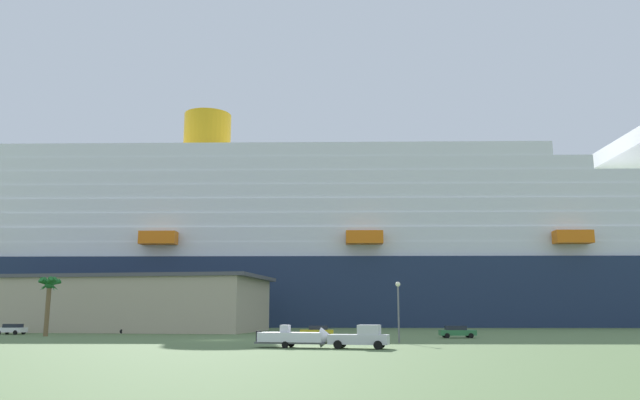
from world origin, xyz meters
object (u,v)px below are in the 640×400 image
cruise_ship (362,255)px  parked_car_green_wagon (457,331)px  small_boat_on_trailer (299,338)px  palm_tree (49,289)px  parked_car_yellow_taxi (317,331)px  pickup_truck (361,337)px  parked_car_white_van (12,329)px  street_lamp (398,302)px  parked_car_red_hatchback (134,328)px

cruise_ship → parked_car_green_wagon: size_ratio=62.81×
small_boat_on_trailer → parked_car_green_wagon: small_boat_on_trailer is taller
palm_tree → parked_car_yellow_taxi: bearing=-1.5°
pickup_truck → small_boat_on_trailer: size_ratio=0.67×
parked_car_green_wagon → parked_car_yellow_taxi: (-18.47, -0.24, -0.00)m
pickup_truck → parked_car_yellow_taxi: pickup_truck is taller
parked_car_white_van → parked_car_yellow_taxi: 47.77m
street_lamp → parked_car_white_van: size_ratio=1.44×
cruise_ship → street_lamp: cruise_ship is taller
small_boat_on_trailer → parked_car_white_van: 56.62m
small_boat_on_trailer → parked_car_red_hatchback: 47.93m
parked_car_red_hatchback → cruise_ship: bearing=56.0°
pickup_truck → parked_car_green_wagon: 27.59m
pickup_truck → parked_car_red_hatchback: 52.68m
street_lamp → parked_car_white_van: bearing=160.5°
parked_car_green_wagon → pickup_truck: bearing=-116.3°
street_lamp → parked_car_red_hatchback: street_lamp is taller
parked_car_green_wagon → parked_car_yellow_taxi: size_ratio=1.07×
pickup_truck → parked_car_yellow_taxi: size_ratio=1.30×
cruise_ship → parked_car_white_van: (-52.53, -58.90, -16.21)m
street_lamp → parked_car_yellow_taxi: bearing=128.4°
pickup_truck → palm_tree: (-44.65, 25.53, 5.47)m
pickup_truck → parked_car_red_hatchback: bearing=134.1°
street_lamp → parked_car_red_hatchback: (-40.69, 26.30, -3.67)m
cruise_ship → parked_car_red_hatchback: cruise_ship is taller
parked_car_white_van → parked_car_green_wagon: 66.06m
cruise_ship → pickup_truck: size_ratio=51.88×
pickup_truck → parked_car_red_hatchback: (-36.66, 37.82, -0.21)m
parked_car_green_wagon → cruise_ship: bearing=101.3°
pickup_truck → parked_car_white_van: pickup_truck is taller
parked_car_yellow_taxi → parked_car_green_wagon: bearing=0.7°
parked_car_green_wagon → parked_car_yellow_taxi: 18.47m
street_lamp → parked_car_green_wagon: street_lamp is taller
cruise_ship → parked_car_white_van: size_ratio=64.75×
pickup_truck → parked_car_white_van: size_ratio=1.25×
pickup_truck → small_boat_on_trailer: (-6.03, 0.96, -0.09)m
cruise_ship → parked_car_yellow_taxi: size_ratio=67.20×
pickup_truck → parked_car_yellow_taxi: bearing=104.3°
palm_tree → parked_car_white_van: bearing=144.2°
pickup_truck → palm_tree: 51.72m
palm_tree → parked_car_yellow_taxi: palm_tree is taller
pickup_truck → parked_car_yellow_taxi: 25.29m
small_boat_on_trailer → street_lamp: (10.06, 10.56, 3.55)m
palm_tree → parked_car_red_hatchback: 15.72m
parked_car_white_van → cruise_ship: bearing=48.3°
street_lamp → parked_car_white_van: street_lamp is taller
pickup_truck → palm_tree: palm_tree is taller
pickup_truck → small_boat_on_trailer: bearing=171.0°
cruise_ship → street_lamp: 80.40m
parked_car_white_van → parked_car_yellow_taxi: same height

